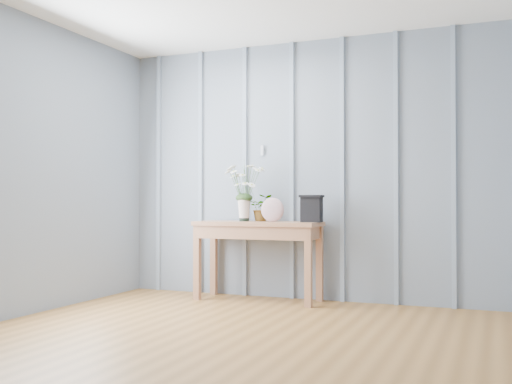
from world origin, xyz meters
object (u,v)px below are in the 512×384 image
at_px(daisy_vase, 244,183).
at_px(sideboard, 258,233).
at_px(felt_disc_vessel, 272,210).
at_px(carved_box, 312,208).

bearing_deg(daisy_vase, sideboard, 2.46).
height_order(daisy_vase, felt_disc_vessel, daisy_vase).
bearing_deg(sideboard, felt_disc_vessel, -20.44).
relative_size(sideboard, carved_box, 4.79).
height_order(sideboard, daisy_vase, daisy_vase).
bearing_deg(felt_disc_vessel, daisy_vase, 167.42).
bearing_deg(carved_box, sideboard, -179.32).
bearing_deg(felt_disc_vessel, carved_box, 9.01).
bearing_deg(carved_box, felt_disc_vessel, -168.91).
distance_m(sideboard, felt_disc_vessel, 0.29).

